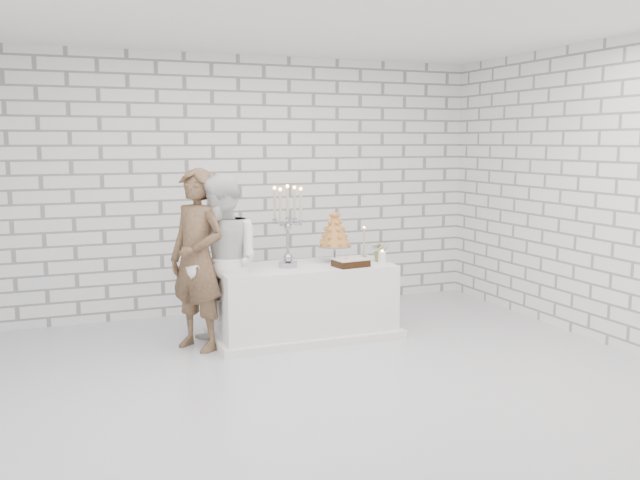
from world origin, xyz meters
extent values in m
cube|color=silver|center=(0.00, 0.00, 0.00)|extent=(6.00, 5.00, 0.01)
cube|color=white|center=(0.00, 0.00, 3.00)|extent=(6.00, 5.00, 0.01)
cube|color=white|center=(0.00, 2.50, 1.50)|extent=(6.00, 0.01, 3.00)
cube|color=white|center=(0.00, -2.50, 1.50)|extent=(6.00, 0.01, 3.00)
cube|color=white|center=(3.00, 0.00, 1.50)|extent=(0.01, 5.00, 3.00)
cube|color=white|center=(0.30, 1.14, 0.38)|extent=(1.80, 0.80, 0.75)
imported|color=#4E3624|center=(-0.80, 1.13, 0.88)|extent=(0.71, 0.77, 1.76)
imported|color=white|center=(-0.57, 1.02, 0.85)|extent=(0.90, 1.01, 1.71)
cube|color=black|center=(0.72, 0.90, 0.79)|extent=(0.36, 0.28, 0.08)
cylinder|color=white|center=(1.11, 0.97, 0.81)|extent=(0.10, 0.10, 0.12)
cylinder|color=#BDB091|center=(1.08, 1.36, 0.91)|extent=(0.07, 0.07, 0.32)
imported|color=#486135|center=(1.15, 1.08, 0.87)|extent=(0.25, 0.23, 0.23)
camera|label=1|loc=(-2.09, -5.37, 2.01)|focal=38.59mm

